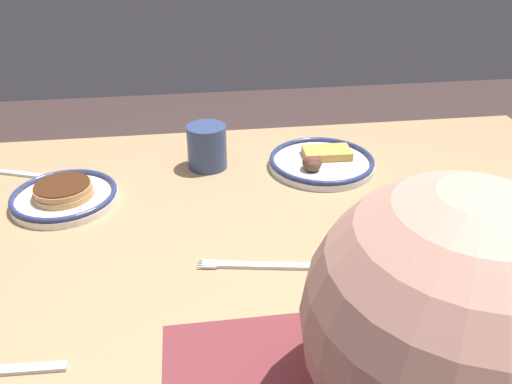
# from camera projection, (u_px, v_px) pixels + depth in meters

# --- Properties ---
(dining_table) EXTENTS (1.45, 0.83, 0.76)m
(dining_table) POSITION_uv_depth(u_px,v_px,m) (273.00, 265.00, 1.05)
(dining_table) COLOR tan
(dining_table) RESTS_ON ground_plane
(plate_near_main) EXTENTS (0.23, 0.23, 0.05)m
(plate_near_main) POSITION_uv_depth(u_px,v_px,m) (321.00, 162.00, 1.15)
(plate_near_main) COLOR silver
(plate_near_main) RESTS_ON dining_table
(plate_center_pancakes) EXTENTS (0.21, 0.21, 0.04)m
(plate_center_pancakes) POSITION_uv_depth(u_px,v_px,m) (64.00, 195.00, 1.01)
(plate_center_pancakes) COLOR white
(plate_center_pancakes) RESTS_ON dining_table
(coffee_mug) EXTENTS (0.09, 0.12, 0.10)m
(coffee_mug) POSITION_uv_depth(u_px,v_px,m) (207.00, 146.00, 1.14)
(coffee_mug) COLOR #334772
(coffee_mug) RESTS_ON dining_table
(cell_phone) EXTENTS (0.16, 0.12, 0.01)m
(cell_phone) POSITION_uv_depth(u_px,v_px,m) (433.00, 211.00, 0.98)
(cell_phone) COLOR black
(cell_phone) RESTS_ON dining_table
(fork_near) EXTENTS (0.18, 0.05, 0.01)m
(fork_near) POSITION_uv_depth(u_px,v_px,m) (412.00, 307.00, 0.76)
(fork_near) COLOR silver
(fork_near) RESTS_ON dining_table
(fork_far) EXTENTS (0.19, 0.05, 0.01)m
(fork_far) POSITION_uv_depth(u_px,v_px,m) (254.00, 265.00, 0.84)
(fork_far) COLOR silver
(fork_far) RESTS_ON dining_table
(butter_knife) EXTENTS (0.20, 0.09, 0.01)m
(butter_knife) POSITION_uv_depth(u_px,v_px,m) (0.00, 172.00, 1.13)
(butter_knife) COLOR silver
(butter_knife) RESTS_ON dining_table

